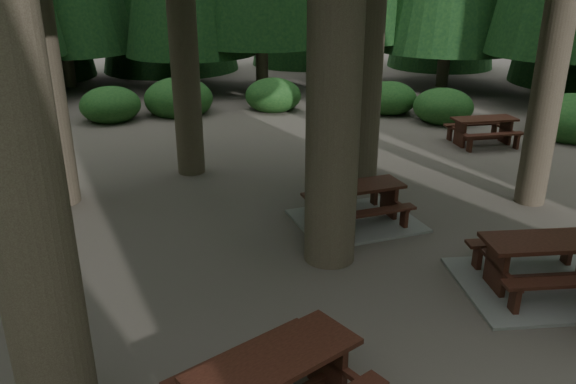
{
  "coord_description": "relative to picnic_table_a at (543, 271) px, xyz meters",
  "views": [
    {
      "loc": [
        -1.17,
        -7.98,
        4.47
      ],
      "look_at": [
        0.15,
        0.53,
        1.1
      ],
      "focal_mm": 35.0,
      "sensor_mm": 36.0,
      "label": 1
    }
  ],
  "objects": [
    {
      "name": "ground",
      "position": [
        -3.77,
        1.25,
        -0.28
      ],
      "size": [
        80.0,
        80.0,
        0.0
      ],
      "primitive_type": "plane",
      "color": "#595148",
      "rests_on": "ground"
    },
    {
      "name": "picnic_table_a",
      "position": [
        0.0,
        0.0,
        0.0
      ],
      "size": [
        2.52,
        2.13,
        0.82
      ],
      "rotation": [
        0.0,
        0.0,
        -0.06
      ],
      "color": "gray",
      "rests_on": "ground"
    },
    {
      "name": "picnic_table_c",
      "position": [
        -2.13,
        2.79,
        -0.03
      ],
      "size": [
        2.55,
        2.25,
        0.76
      ],
      "rotation": [
        0.0,
        0.0,
        0.2
      ],
      "color": "gray",
      "rests_on": "ground"
    },
    {
      "name": "picnic_table_d",
      "position": [
        2.74,
        7.36,
        0.21
      ],
      "size": [
        1.79,
        1.47,
        0.75
      ],
      "rotation": [
        0.0,
        0.0,
        0.04
      ],
      "color": "black",
      "rests_on": "ground"
    },
    {
      "name": "picnic_table_e",
      "position": [
        -4.35,
        -2.06,
        0.26
      ],
      "size": [
        2.38,
        2.25,
        0.81
      ],
      "rotation": [
        0.0,
        0.0,
        0.53
      ],
      "color": "black",
      "rests_on": "ground"
    },
    {
      "name": "shrub_ring",
      "position": [
        -3.06,
        2.0,
        0.12
      ],
      "size": [
        23.86,
        24.64,
        1.49
      ],
      "color": "#1B4F1E",
      "rests_on": "ground"
    }
  ]
}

